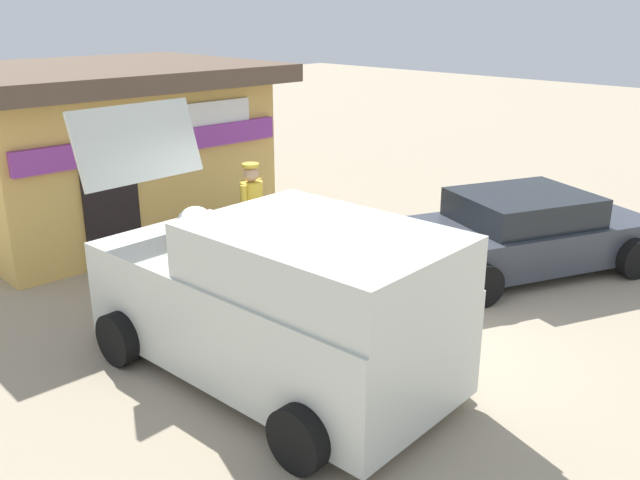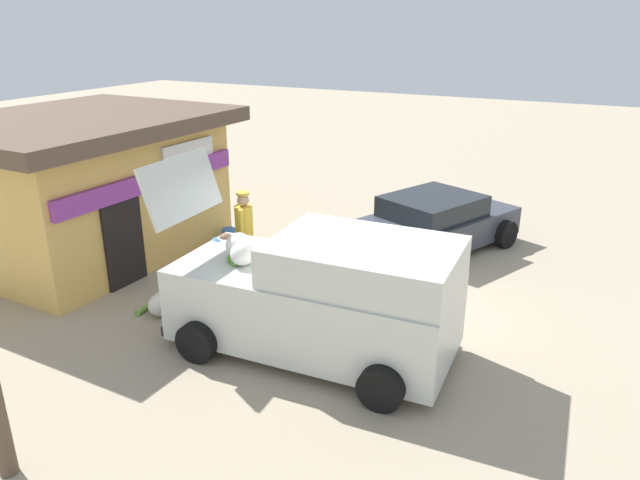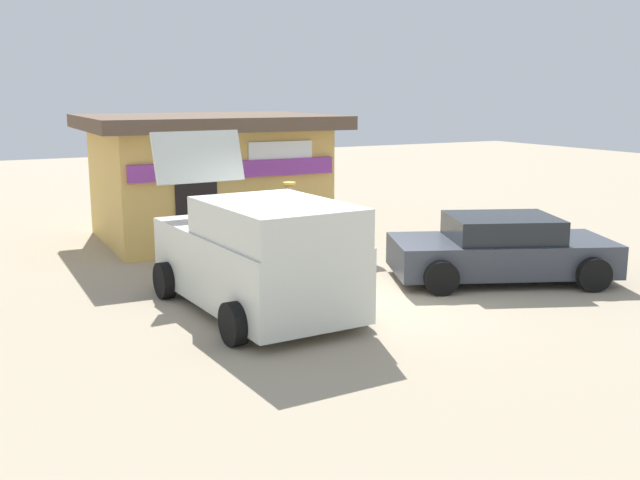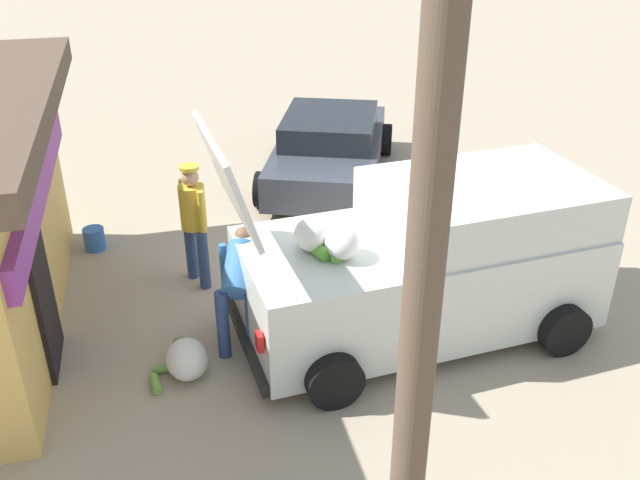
# 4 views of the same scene
# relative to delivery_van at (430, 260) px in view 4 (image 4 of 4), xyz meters

# --- Properties ---
(ground_plane) EXTENTS (60.00, 60.00, 0.00)m
(ground_plane) POSITION_rel_delivery_van_xyz_m (1.38, 0.35, -0.93)
(ground_plane) COLOR tan
(delivery_van) EXTENTS (2.39, 4.55, 2.76)m
(delivery_van) POSITION_rel_delivery_van_xyz_m (0.00, 0.00, 0.00)
(delivery_van) COLOR silver
(delivery_van) RESTS_ON ground_plane
(parked_sedan) EXTENTS (4.40, 3.30, 1.21)m
(parked_sedan) POSITION_rel_delivery_van_xyz_m (4.84, -0.20, -0.35)
(parked_sedan) COLOR #383D47
(parked_sedan) RESTS_ON ground_plane
(vendor_standing) EXTENTS (0.53, 0.44, 1.71)m
(vendor_standing) POSITION_rel_delivery_van_xyz_m (1.80, 2.57, 0.06)
(vendor_standing) COLOR navy
(vendor_standing) RESTS_ON ground_plane
(customer_bending) EXTENTS (0.84, 0.69, 1.37)m
(customer_bending) POSITION_rel_delivery_van_xyz_m (0.23, 2.24, -0.06)
(customer_bending) COLOR navy
(customer_bending) RESTS_ON ground_plane
(unloaded_banana_pile) EXTENTS (0.83, 0.67, 0.40)m
(unloaded_banana_pile) POSITION_rel_delivery_van_xyz_m (-0.12, 2.95, -0.74)
(unloaded_banana_pile) COLOR silver
(unloaded_banana_pile) RESTS_ON ground_plane
(paint_bucket) EXTENTS (0.31, 0.31, 0.34)m
(paint_bucket) POSITION_rel_delivery_van_xyz_m (3.18, 3.94, -0.76)
(paint_bucket) COLOR blue
(paint_bucket) RESTS_ON ground_plane
(utility_pole) EXTENTS (0.20, 0.20, 4.77)m
(utility_pole) POSITION_rel_delivery_van_xyz_m (-3.89, 1.94, 1.46)
(utility_pole) COLOR brown
(utility_pole) RESTS_ON ground_plane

